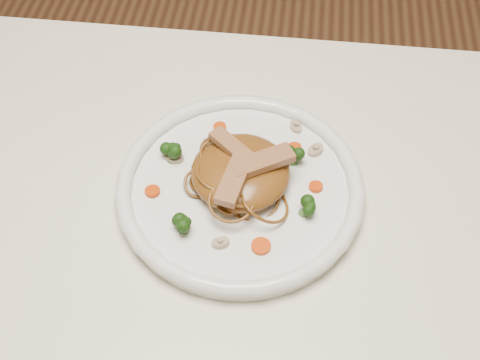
# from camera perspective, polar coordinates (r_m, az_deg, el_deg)

# --- Properties ---
(table) EXTENTS (1.20, 0.80, 0.75)m
(table) POSITION_cam_1_polar(r_m,az_deg,el_deg) (0.82, -3.53, -10.04)
(table) COLOR #ECE5C8
(table) RESTS_ON ground
(plate) EXTENTS (0.36, 0.36, 0.02)m
(plate) POSITION_cam_1_polar(r_m,az_deg,el_deg) (0.78, 0.00, -1.00)
(plate) COLOR white
(plate) RESTS_ON table
(noodle_mound) EXTENTS (0.15, 0.15, 0.04)m
(noodle_mound) POSITION_cam_1_polar(r_m,az_deg,el_deg) (0.76, 0.05, 0.76)
(noodle_mound) COLOR brown
(noodle_mound) RESTS_ON plate
(chicken_a) EXTENTS (0.08, 0.06, 0.01)m
(chicken_a) POSITION_cam_1_polar(r_m,az_deg,el_deg) (0.74, 2.08, 1.71)
(chicken_a) COLOR #9C7049
(chicken_a) RESTS_ON noodle_mound
(chicken_b) EXTENTS (0.06, 0.06, 0.01)m
(chicken_b) POSITION_cam_1_polar(r_m,az_deg,el_deg) (0.76, -0.75, 3.10)
(chicken_b) COLOR #9C7049
(chicken_b) RESTS_ON noodle_mound
(chicken_c) EXTENTS (0.04, 0.08, 0.01)m
(chicken_c) POSITION_cam_1_polar(r_m,az_deg,el_deg) (0.72, -0.47, 0.21)
(chicken_c) COLOR #9C7049
(chicken_c) RESTS_ON noodle_mound
(broccoli_0) EXTENTS (0.03, 0.03, 0.03)m
(broccoli_0) POSITION_cam_1_polar(r_m,az_deg,el_deg) (0.79, 4.96, 2.37)
(broccoli_0) COLOR #15380B
(broccoli_0) RESTS_ON plate
(broccoli_1) EXTENTS (0.04, 0.04, 0.03)m
(broccoli_1) POSITION_cam_1_polar(r_m,az_deg,el_deg) (0.79, -6.36, 2.63)
(broccoli_1) COLOR #15380B
(broccoli_1) RESTS_ON plate
(broccoli_2) EXTENTS (0.03, 0.03, 0.03)m
(broccoli_2) POSITION_cam_1_polar(r_m,az_deg,el_deg) (0.72, -5.31, -3.93)
(broccoli_2) COLOR #15380B
(broccoli_2) RESTS_ON plate
(broccoli_3) EXTENTS (0.03, 0.03, 0.03)m
(broccoli_3) POSITION_cam_1_polar(r_m,az_deg,el_deg) (0.74, 5.95, -2.45)
(broccoli_3) COLOR #15380B
(broccoli_3) RESTS_ON plate
(carrot_0) EXTENTS (0.02, 0.02, 0.00)m
(carrot_0) POSITION_cam_1_polar(r_m,az_deg,el_deg) (0.81, 5.00, 2.93)
(carrot_0) COLOR #CB3C07
(carrot_0) RESTS_ON plate
(carrot_1) EXTENTS (0.02, 0.02, 0.00)m
(carrot_1) POSITION_cam_1_polar(r_m,az_deg,el_deg) (0.77, -8.04, -1.02)
(carrot_1) COLOR #CB3C07
(carrot_1) RESTS_ON plate
(carrot_2) EXTENTS (0.02, 0.02, 0.00)m
(carrot_2) POSITION_cam_1_polar(r_m,az_deg,el_deg) (0.77, 6.97, -0.61)
(carrot_2) COLOR #CB3C07
(carrot_2) RESTS_ON plate
(carrot_3) EXTENTS (0.02, 0.02, 0.00)m
(carrot_3) POSITION_cam_1_polar(r_m,az_deg,el_deg) (0.83, -1.87, 4.89)
(carrot_3) COLOR #CB3C07
(carrot_3) RESTS_ON plate
(carrot_4) EXTENTS (0.02, 0.02, 0.00)m
(carrot_4) POSITION_cam_1_polar(r_m,az_deg,el_deg) (0.72, 1.94, -6.09)
(carrot_4) COLOR #CB3C07
(carrot_4) RESTS_ON plate
(mushroom_0) EXTENTS (0.03, 0.03, 0.01)m
(mushroom_0) POSITION_cam_1_polar(r_m,az_deg,el_deg) (0.72, -1.81, -5.79)
(mushroom_0) COLOR #C4AF93
(mushroom_0) RESTS_ON plate
(mushroom_1) EXTENTS (0.03, 0.03, 0.01)m
(mushroom_1) POSITION_cam_1_polar(r_m,az_deg,el_deg) (0.81, 6.95, 2.75)
(mushroom_1) COLOR #C4AF93
(mushroom_1) RESTS_ON plate
(mushroom_2) EXTENTS (0.04, 0.04, 0.01)m
(mushroom_2) POSITION_cam_1_polar(r_m,az_deg,el_deg) (0.80, -6.10, 2.17)
(mushroom_2) COLOR #C4AF93
(mushroom_2) RESTS_ON plate
(mushroom_3) EXTENTS (0.03, 0.03, 0.01)m
(mushroom_3) POSITION_cam_1_polar(r_m,az_deg,el_deg) (0.83, 5.16, 4.89)
(mushroom_3) COLOR #C4AF93
(mushroom_3) RESTS_ON plate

